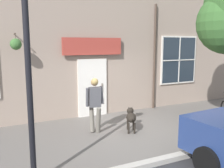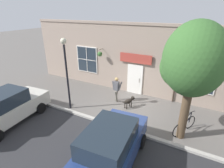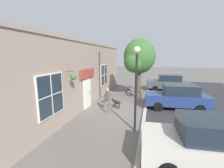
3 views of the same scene
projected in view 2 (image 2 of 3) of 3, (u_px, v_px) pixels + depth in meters
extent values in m
plane|color=#66605B|center=(128.00, 108.00, 10.62)|extent=(90.00, 90.00, 0.00)
cube|color=#B2ADA3|center=(113.00, 125.00, 8.97)|extent=(0.20, 28.00, 0.12)
cube|color=gray|center=(143.00, 62.00, 11.61)|extent=(0.30, 18.00, 4.64)
cube|color=gray|center=(146.00, 24.00, 10.67)|extent=(0.42, 18.00, 0.16)
cube|color=white|center=(135.00, 79.00, 12.17)|extent=(0.10, 1.10, 2.10)
cube|color=#232D38|center=(135.00, 80.00, 12.17)|extent=(0.03, 0.90, 1.90)
cylinder|color=#47382D|center=(139.00, 80.00, 11.95)|extent=(0.03, 0.03, 0.30)
cube|color=#AD3D33|center=(136.00, 59.00, 11.50)|extent=(0.08, 2.20, 0.60)
cylinder|color=#47382D|center=(177.00, 71.00, 10.57)|extent=(0.09, 0.09, 4.17)
cylinder|color=#47382D|center=(101.00, 49.00, 12.35)|extent=(0.44, 0.04, 0.04)
cylinder|color=#47382D|center=(100.00, 52.00, 12.28)|extent=(0.01, 0.01, 0.34)
cone|color=#2D2823|center=(100.00, 55.00, 12.37)|extent=(0.32, 0.32, 0.18)
sphere|color=#3D6B33|center=(100.00, 54.00, 12.33)|extent=(0.34, 0.34, 0.34)
cube|color=white|center=(87.00, 60.00, 13.54)|extent=(0.08, 1.82, 2.02)
cube|color=#232D38|center=(87.00, 60.00, 13.51)|extent=(0.03, 1.70, 1.90)
cube|color=white|center=(87.00, 60.00, 13.49)|extent=(0.04, 0.04, 1.90)
cube|color=white|center=(87.00, 60.00, 13.49)|extent=(0.04, 1.70, 0.04)
cube|color=white|center=(200.00, 77.00, 10.12)|extent=(0.08, 1.82, 2.02)
cube|color=#232D38|center=(200.00, 77.00, 10.09)|extent=(0.03, 1.70, 1.90)
cube|color=white|center=(200.00, 77.00, 10.08)|extent=(0.04, 0.04, 1.90)
cube|color=white|center=(200.00, 77.00, 10.08)|extent=(0.04, 1.70, 0.04)
cylinder|color=#6B665B|center=(116.00, 95.00, 11.41)|extent=(0.31, 0.18, 0.81)
cylinder|color=#6B665B|center=(116.00, 97.00, 11.16)|extent=(0.31, 0.18, 0.81)
cube|color=#4C4C51|center=(116.00, 86.00, 11.01)|extent=(0.28, 0.38, 0.58)
sphere|color=#936B4C|center=(117.00, 79.00, 10.86)|extent=(0.22, 0.22, 0.22)
sphere|color=tan|center=(116.00, 79.00, 10.83)|extent=(0.21, 0.21, 0.21)
cylinder|color=#4C4C51|center=(113.00, 85.00, 11.12)|extent=(0.17, 0.11, 0.57)
cylinder|color=#4C4C51|center=(120.00, 86.00, 10.94)|extent=(0.34, 0.15, 0.52)
ellipsoid|color=black|center=(128.00, 101.00, 10.50)|extent=(0.67, 0.52, 0.27)
cylinder|color=black|center=(129.00, 104.00, 10.78)|extent=(0.06, 0.06, 0.32)
cylinder|color=black|center=(131.00, 105.00, 10.65)|extent=(0.06, 0.06, 0.32)
cylinder|color=black|center=(125.00, 106.00, 10.58)|extent=(0.06, 0.06, 0.32)
cylinder|color=black|center=(127.00, 107.00, 10.45)|extent=(0.06, 0.06, 0.32)
sphere|color=black|center=(133.00, 98.00, 10.67)|extent=(0.22, 0.22, 0.22)
cone|color=black|center=(134.00, 98.00, 10.73)|extent=(0.13, 0.12, 0.09)
cone|color=black|center=(132.00, 96.00, 10.66)|extent=(0.06, 0.06, 0.07)
cone|color=black|center=(133.00, 97.00, 10.58)|extent=(0.06, 0.06, 0.07)
cylinder|color=black|center=(123.00, 102.00, 10.27)|extent=(0.20, 0.12, 0.14)
cylinder|color=brown|center=(185.00, 111.00, 7.72)|extent=(0.37, 0.37, 2.78)
ellipsoid|color=#38662D|center=(195.00, 60.00, 6.79)|extent=(2.74, 2.47, 3.02)
sphere|color=#38662D|center=(182.00, 67.00, 7.45)|extent=(1.88, 1.88, 1.88)
torus|color=black|center=(190.00, 122.00, 8.74)|extent=(0.62, 0.42, 0.70)
torus|color=black|center=(178.00, 130.00, 8.17)|extent=(0.62, 0.42, 0.70)
cylinder|color=black|center=(185.00, 123.00, 8.38)|extent=(0.91, 0.45, 0.18)
cylinder|color=black|center=(183.00, 122.00, 8.22)|extent=(0.21, 0.13, 0.48)
cylinder|color=black|center=(187.00, 117.00, 8.28)|extent=(0.77, 0.38, 0.15)
cylinder|color=black|center=(190.00, 117.00, 8.57)|extent=(0.12, 0.08, 0.58)
cylinder|color=black|center=(192.00, 112.00, 8.48)|extent=(0.40, 0.27, 0.03)
ellipsoid|color=black|center=(184.00, 117.00, 8.12)|extent=(0.27, 0.19, 0.09)
cube|color=beige|center=(8.00, 111.00, 9.09)|extent=(4.42, 2.08, 0.76)
cube|color=#1E2833|center=(0.00, 100.00, 8.62)|extent=(2.35, 1.71, 0.68)
cylinder|color=black|center=(19.00, 102.00, 10.68)|extent=(0.63, 0.23, 0.62)
cylinder|color=black|center=(41.00, 108.00, 10.03)|extent=(0.63, 0.23, 0.62)
cube|color=navy|center=(111.00, 149.00, 6.57)|extent=(4.42, 2.08, 0.76)
cube|color=#1E2833|center=(108.00, 138.00, 6.10)|extent=(2.35, 1.71, 0.68)
cylinder|color=black|center=(105.00, 131.00, 8.16)|extent=(0.63, 0.23, 0.62)
cylinder|color=black|center=(142.00, 141.00, 7.51)|extent=(0.63, 0.23, 0.62)
cylinder|color=black|center=(67.00, 79.00, 9.89)|extent=(0.11, 0.11, 3.84)
sphere|color=beige|center=(63.00, 41.00, 9.06)|extent=(0.32, 0.32, 0.32)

